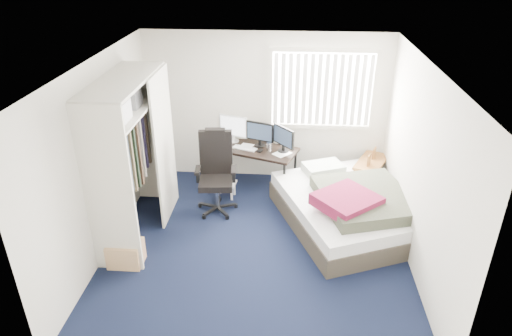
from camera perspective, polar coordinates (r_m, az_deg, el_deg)
The scene contains 10 objects.
ground at distance 6.36m, azimuth 0.08°, elevation -9.63°, with size 4.20×4.20×0.00m, color black.
room_shell at distance 5.59m, azimuth 0.09°, elevation 2.89°, with size 4.20×4.20×4.20m.
window_assembly at distance 7.48m, azimuth 8.26°, elevation 9.66°, with size 1.72×0.09×1.32m.
closet at distance 6.23m, azimuth -15.26°, elevation 2.93°, with size 0.64×1.84×2.22m.
desk at distance 7.52m, azimuth -0.07°, elevation 2.87°, with size 1.51×1.07×1.14m.
office_chair at distance 6.95m, azimuth -4.97°, elevation -1.52°, with size 0.65×0.65×1.27m.
footstool at distance 7.38m, azimuth -3.79°, elevation -2.21°, with size 0.35×0.30×0.26m.
nightstand at distance 7.67m, azimuth 14.18°, elevation 0.45°, with size 0.68×0.87×0.72m.
bed at distance 6.75m, azimuth 11.38°, elevation -4.82°, with size 2.28×2.57×0.70m.
pine_box at distance 6.19m, azimuth -15.97°, elevation -10.21°, with size 0.43×0.32×0.32m, color tan.
Camera 1 is at (0.38, -5.09, 3.79)m, focal length 32.00 mm.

